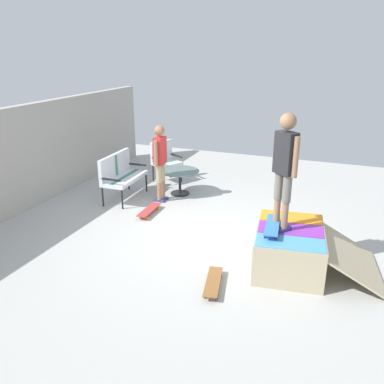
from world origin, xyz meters
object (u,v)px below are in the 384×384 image
Objects in this scene: person_watching at (160,158)px; skateboard_spare at (213,282)px; patio_bench at (120,172)px; skate_ramp at (291,248)px; skateboard_on_ramp at (272,225)px; patio_chair_near_house at (164,157)px; patio_table at (180,177)px; person_skater at (285,163)px; skateboard_by_bench at (149,210)px.

person_watching reaches higher than skateboard_spare.
skate_ramp is at bearing -112.57° from patio_bench.
skate_ramp reaches higher than skateboard_spare.
person_watching is 2.07× the size of skateboard_on_ramp.
patio_bench reaches higher than skateboard_spare.
skateboard_on_ramp is (-3.35, -3.37, 0.12)m from patio_chair_near_house.
skateboard_spare is (-3.39, -1.97, -0.32)m from patio_table.
person_skater is 1.99m from skateboard_spare.
skateboard_by_bench is 2.94m from skateboard_spare.
patio_chair_near_house reaches higher than skateboard_spare.
patio_table is 0.82m from person_watching.
patio_bench reaches higher than patio_table.
patio_table reaches higher than skateboard_spare.
person_skater is 3.44m from skateboard_by_bench.
skateboard_on_ramp reaches higher than patio_table.
person_watching is 3.72m from skateboard_spare.
person_skater reaches higher than person_watching.
person_watching is 0.97× the size of person_skater.
person_watching is at bearing 156.30° from patio_table.
skate_ramp is 2.49× the size of skateboard_on_ramp.
person_watching is at bearing -77.51° from patio_bench.
skateboard_spare is at bearing -134.69° from skateboard_by_bench.
person_skater is (-1.93, -2.94, 0.69)m from person_watching.
person_skater is at bearing -133.07° from patio_chair_near_house.
patio_bench reaches higher than skate_ramp.
person_skater is (-0.06, 0.20, 1.36)m from skate_ramp.
person_skater reaches higher than skate_ramp.
skateboard_on_ramp is at bearing -125.67° from person_watching.
patio_chair_near_house is 1.13× the size of patio_table.
person_watching is (0.20, -0.90, 0.37)m from patio_bench.
patio_bench is 1.00m from person_watching.
skateboard_spare is at bearing 141.42° from person_skater.
skateboard_spare is 1.23m from skateboard_on_ramp.
patio_bench is at bearing 122.75° from patio_table.
patio_chair_near_house is 1.25× the size of skateboard_on_ramp.
person_skater is (-3.24, -3.46, 1.07)m from patio_chair_near_house.
patio_chair_near_house reaches higher than skate_ramp.
patio_table is 1.10× the size of skateboard_on_ramp.
person_watching reaches higher than patio_bench.
skate_ramp is at bearing -129.70° from patio_table.
person_skater reaches higher than skateboard_by_bench.
patio_bench is at bearing 49.35° from skateboard_spare.
skateboard_spare is (-0.98, 0.94, -0.24)m from skate_ramp.
patio_chair_near_house is 1.10m from patio_table.
skateboard_on_ramp is (-2.04, -2.85, -0.25)m from person_watching.
skateboard_by_bench is (-0.60, -1.01, -0.53)m from patio_bench.
patio_bench is 1.54× the size of skateboard_spare.
person_watching reaches higher than patio_table.
skateboard_on_ramp is at bearing -134.80° from patio_chair_near_house.
patio_chair_near_house is 0.58× the size of person_skater.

